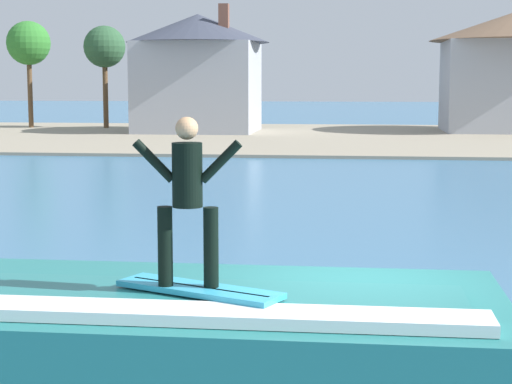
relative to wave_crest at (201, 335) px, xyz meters
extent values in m
plane|color=teal|center=(1.74, 0.98, -0.52)|extent=(260.00, 260.00, 0.00)
cube|color=#247775|center=(0.00, 0.04, -0.03)|extent=(6.73, 3.20, 0.97)
cube|color=#247775|center=(0.00, -0.36, 0.51)|extent=(5.72, 1.44, 0.11)
cube|color=white|center=(0.00, -1.00, 0.52)|extent=(6.06, 0.58, 0.12)
cube|color=#33A5CC|center=(0.04, -0.36, 0.61)|extent=(1.91, 1.19, 0.06)
cube|color=black|center=(0.04, -0.36, 0.64)|extent=(1.60, 0.73, 0.01)
cylinder|color=black|center=(-0.32, -0.36, 1.07)|extent=(0.16, 0.16, 0.86)
cylinder|color=black|center=(0.18, -0.36, 1.07)|extent=(0.16, 0.16, 0.86)
cylinder|color=black|center=(-0.07, -0.36, 1.83)|extent=(0.32, 0.32, 0.68)
sphere|color=tan|center=(-0.07, -0.36, 2.32)|extent=(0.24, 0.24, 0.24)
cylinder|color=black|center=(-0.42, -0.36, 1.98)|extent=(0.46, 0.10, 0.46)
cylinder|color=black|center=(0.28, -0.36, 1.98)|extent=(0.46, 0.10, 0.46)
cube|color=gray|center=(1.74, 41.03, -0.45)|extent=(120.00, 26.79, 0.14)
cube|color=gray|center=(-9.52, 42.14, 0.25)|extent=(3.87, 2.00, 0.90)
cube|color=#262D38|center=(-9.81, 42.14, 1.02)|extent=(2.13, 1.80, 0.64)
cylinder|color=black|center=(-8.26, 43.19, -0.20)|extent=(0.64, 0.22, 0.64)
cylinder|color=black|center=(-8.26, 41.09, -0.20)|extent=(0.64, 0.22, 0.64)
cylinder|color=black|center=(-10.78, 43.19, -0.20)|extent=(0.64, 0.22, 0.64)
cylinder|color=black|center=(-10.78, 41.09, -0.20)|extent=(0.64, 0.22, 0.64)
cube|color=#9EA3AD|center=(-8.36, 44.40, 2.34)|extent=(7.26, 6.83, 5.72)
cone|color=#383D4C|center=(-8.36, 44.40, 6.08)|extent=(9.00, 9.00, 1.76)
cube|color=brown|center=(-6.55, 43.37, 6.58)|extent=(0.60, 0.60, 1.80)
cylinder|color=brown|center=(-20.74, 47.73, 1.98)|extent=(0.33, 0.33, 5.00)
sphere|color=#2F772B|center=(-20.74, 47.73, 5.38)|extent=(2.99, 2.99, 2.99)
cylinder|color=brown|center=(-15.43, 47.79, 1.88)|extent=(0.35, 0.35, 4.78)
sphere|color=#2C5433|center=(-15.43, 47.79, 5.11)|extent=(2.82, 2.82, 2.82)
camera|label=1|loc=(1.70, -9.11, 2.81)|focal=60.00mm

